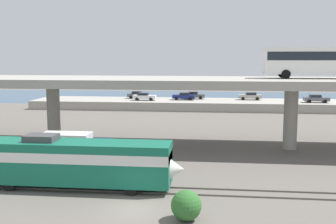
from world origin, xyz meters
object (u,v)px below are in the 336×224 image
object	(u,v)px
service_truck_east	(75,148)
parked_car_0	(184,96)
parked_car_4	(144,96)
parked_car_2	(250,96)
train_locomotive	(83,161)
transit_bus_on_overpass	(319,60)
parked_car_3	(194,95)
parked_car_5	(316,98)
parked_car_1	(138,95)

from	to	relation	value
service_truck_east	parked_car_0	world-z (taller)	parked_car_0
parked_car_4	parked_car_2	bearing A→B (deg)	9.02
train_locomotive	parked_car_4	world-z (taller)	train_locomotive
transit_bus_on_overpass	parked_car_4	size ratio (longest dim) A/B	2.69
parked_car_3	parked_car_5	xyz separation A→B (m)	(23.12, -4.21, 0.00)
parked_car_1	parked_car_5	size ratio (longest dim) A/B	0.92
parked_car_0	parked_car_2	xyz separation A→B (m)	(13.13, 1.62, 0.00)
service_truck_east	parked_car_0	distance (m)	45.12
parked_car_1	parked_car_2	world-z (taller)	same
transit_bus_on_overpass	parked_car_0	distance (m)	39.19
train_locomotive	parked_car_1	bearing A→B (deg)	96.17
train_locomotive	parked_car_5	distance (m)	57.16
parked_car_0	parked_car_5	size ratio (longest dim) A/B	0.96
parked_car_0	parked_car_3	xyz separation A→B (m)	(1.89, 2.21, -0.00)
transit_bus_on_overpass	parked_car_5	world-z (taller)	transit_bus_on_overpass
train_locomotive	service_truck_east	world-z (taller)	train_locomotive
transit_bus_on_overpass	parked_car_5	xyz separation A→B (m)	(7.57, 32.29, -7.43)
service_truck_east	parked_car_3	size ratio (longest dim) A/B	1.57
parked_car_1	parked_car_4	distance (m)	4.06
service_truck_east	parked_car_5	size ratio (longest dim) A/B	1.48
train_locomotive	parked_car_4	size ratio (longest dim) A/B	3.62
parked_car_5	parked_car_0	bearing A→B (deg)	175.42
parked_car_0	train_locomotive	bearing A→B (deg)	85.59
parked_car_4	service_truck_east	bearing A→B (deg)	-88.98
transit_bus_on_overpass	service_truck_east	distance (m)	27.71
train_locomotive	service_truck_east	size ratio (longest dim) A/B	2.38
parked_car_0	parked_car_3	distance (m)	2.91
train_locomotive	transit_bus_on_overpass	size ratio (longest dim) A/B	1.35
parked_car_3	parked_car_5	bearing A→B (deg)	-10.33
parked_car_1	parked_car_3	distance (m)	11.59
parked_car_3	service_truck_east	bearing A→B (deg)	-100.68
parked_car_3	parked_car_5	size ratio (longest dim) A/B	0.95
parked_car_0	parked_car_4	size ratio (longest dim) A/B	0.98
parked_car_3	parked_car_0	bearing A→B (deg)	-130.61
train_locomotive	parked_car_3	distance (m)	53.81
parked_car_3	parked_car_5	world-z (taller)	same
train_locomotive	parked_car_0	bearing A→B (deg)	85.59
parked_car_2	parked_car_3	size ratio (longest dim) A/B	1.03
train_locomotive	parked_car_2	size ratio (longest dim) A/B	3.61
transit_bus_on_overpass	parked_car_0	world-z (taller)	transit_bus_on_overpass
service_truck_east	parked_car_3	bearing A→B (deg)	79.32
parked_car_3	parked_car_4	bearing A→B (deg)	-157.91
parked_car_3	transit_bus_on_overpass	bearing A→B (deg)	-66.92
service_truck_east	parked_car_5	xyz separation A→B (m)	(31.95, 42.57, 0.80)
parked_car_0	parked_car_4	world-z (taller)	same
transit_bus_on_overpass	parked_car_4	world-z (taller)	transit_bus_on_overpass
transit_bus_on_overpass	parked_car_5	size ratio (longest dim) A/B	2.62
parked_car_4	parked_car_5	world-z (taller)	same
service_truck_east	parked_car_4	distance (m)	42.91
parked_car_2	service_truck_east	bearing A→B (deg)	66.53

